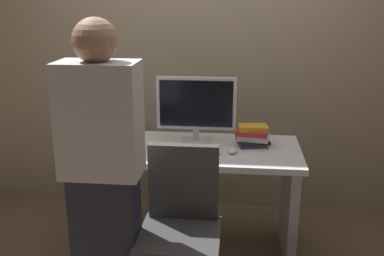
{
  "coord_description": "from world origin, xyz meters",
  "views": [
    {
      "loc": [
        0.3,
        -2.85,
        1.74
      ],
      "look_at": [
        0.0,
        -0.05,
        0.9
      ],
      "focal_mm": 42.23,
      "sensor_mm": 36.0,
      "label": 1
    }
  ],
  "objects_px": {
    "keyboard": "(189,150)",
    "mouse": "(233,150)",
    "office_chair": "(180,239)",
    "monitor": "(196,106)",
    "desk": "(193,180)",
    "person_at_desk": "(103,176)",
    "cup_near_keyboard": "(117,144)",
    "book_stack": "(253,136)"
  },
  "relations": [
    {
      "from": "person_at_desk",
      "to": "keyboard",
      "type": "distance_m",
      "value": 0.76
    },
    {
      "from": "person_at_desk",
      "to": "book_stack",
      "type": "distance_m",
      "value": 1.14
    },
    {
      "from": "office_chair",
      "to": "keyboard",
      "type": "height_order",
      "value": "office_chair"
    },
    {
      "from": "office_chair",
      "to": "person_at_desk",
      "type": "relative_size",
      "value": 0.57
    },
    {
      "from": "desk",
      "to": "person_at_desk",
      "type": "bearing_deg",
      "value": -117.13
    },
    {
      "from": "person_at_desk",
      "to": "office_chair",
      "type": "bearing_deg",
      "value": 16.99
    },
    {
      "from": "monitor",
      "to": "keyboard",
      "type": "bearing_deg",
      "value": -97.25
    },
    {
      "from": "keyboard",
      "to": "mouse",
      "type": "bearing_deg",
      "value": -0.62
    },
    {
      "from": "keyboard",
      "to": "cup_near_keyboard",
      "type": "bearing_deg",
      "value": -179.55
    },
    {
      "from": "cup_near_keyboard",
      "to": "person_at_desk",
      "type": "bearing_deg",
      "value": -80.78
    },
    {
      "from": "keyboard",
      "to": "book_stack",
      "type": "relative_size",
      "value": 1.79
    },
    {
      "from": "keyboard",
      "to": "cup_near_keyboard",
      "type": "relative_size",
      "value": 4.79
    },
    {
      "from": "desk",
      "to": "office_chair",
      "type": "xyz_separation_m",
      "value": [
        -0.0,
        -0.64,
        -0.09
      ]
    },
    {
      "from": "keyboard",
      "to": "cup_near_keyboard",
      "type": "distance_m",
      "value": 0.47
    },
    {
      "from": "office_chair",
      "to": "keyboard",
      "type": "bearing_deg",
      "value": 91.26
    },
    {
      "from": "monitor",
      "to": "desk",
      "type": "bearing_deg",
      "value": -95.5
    },
    {
      "from": "cup_near_keyboard",
      "to": "office_chair",
      "type": "bearing_deg",
      "value": -46.79
    },
    {
      "from": "desk",
      "to": "office_chair",
      "type": "bearing_deg",
      "value": -90.3
    },
    {
      "from": "desk",
      "to": "monitor",
      "type": "relative_size",
      "value": 2.65
    },
    {
      "from": "book_stack",
      "to": "desk",
      "type": "bearing_deg",
      "value": -169.42
    },
    {
      "from": "desk",
      "to": "book_stack",
      "type": "relative_size",
      "value": 5.96
    },
    {
      "from": "desk",
      "to": "cup_near_keyboard",
      "type": "relative_size",
      "value": 15.98
    },
    {
      "from": "person_at_desk",
      "to": "monitor",
      "type": "bearing_deg",
      "value": 65.44
    },
    {
      "from": "monitor",
      "to": "office_chair",
      "type": "bearing_deg",
      "value": -91.11
    },
    {
      "from": "keyboard",
      "to": "monitor",
      "type": "bearing_deg",
      "value": 79.96
    },
    {
      "from": "office_chair",
      "to": "monitor",
      "type": "xyz_separation_m",
      "value": [
        0.01,
        0.75,
        0.58
      ]
    },
    {
      "from": "cup_near_keyboard",
      "to": "mouse",
      "type": "bearing_deg",
      "value": 2.84
    },
    {
      "from": "cup_near_keyboard",
      "to": "keyboard",
      "type": "bearing_deg",
      "value": 3.24
    },
    {
      "from": "person_at_desk",
      "to": "mouse",
      "type": "height_order",
      "value": "person_at_desk"
    },
    {
      "from": "office_chair",
      "to": "person_at_desk",
      "type": "bearing_deg",
      "value": -163.01
    },
    {
      "from": "desk",
      "to": "mouse",
      "type": "bearing_deg",
      "value": -17.02
    },
    {
      "from": "person_at_desk",
      "to": "monitor",
      "type": "xyz_separation_m",
      "value": [
        0.4,
        0.87,
        0.17
      ]
    },
    {
      "from": "person_at_desk",
      "to": "keyboard",
      "type": "xyz_separation_m",
      "value": [
        0.37,
        0.66,
        -0.08
      ]
    },
    {
      "from": "office_chair",
      "to": "cup_near_keyboard",
      "type": "height_order",
      "value": "office_chair"
    },
    {
      "from": "person_at_desk",
      "to": "cup_near_keyboard",
      "type": "bearing_deg",
      "value": 99.22
    },
    {
      "from": "monitor",
      "to": "mouse",
      "type": "xyz_separation_m",
      "value": [
        0.26,
        -0.2,
        -0.24
      ]
    },
    {
      "from": "person_at_desk",
      "to": "keyboard",
      "type": "bearing_deg",
      "value": 60.7
    },
    {
      "from": "keyboard",
      "to": "desk",
      "type": "bearing_deg",
      "value": 77.79
    },
    {
      "from": "book_stack",
      "to": "person_at_desk",
      "type": "bearing_deg",
      "value": -133.47
    },
    {
      "from": "office_chair",
      "to": "person_at_desk",
      "type": "xyz_separation_m",
      "value": [
        -0.38,
        -0.12,
        0.41
      ]
    },
    {
      "from": "office_chair",
      "to": "mouse",
      "type": "height_order",
      "value": "office_chair"
    },
    {
      "from": "mouse",
      "to": "book_stack",
      "type": "xyz_separation_m",
      "value": [
        0.13,
        0.16,
        0.05
      ]
    }
  ]
}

